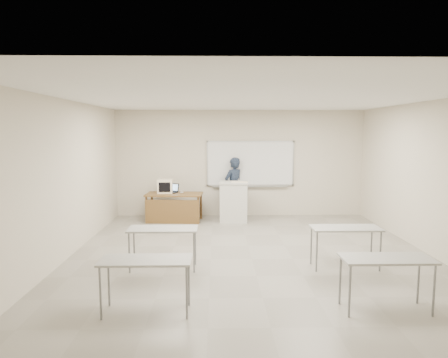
{
  "coord_description": "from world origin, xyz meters",
  "views": [
    {
      "loc": [
        -0.67,
        -7.3,
        2.4
      ],
      "look_at": [
        -0.48,
        2.2,
        1.27
      ],
      "focal_mm": 32.0,
      "sensor_mm": 36.0,
      "label": 1
    }
  ],
  "objects_px": {
    "whiteboard": "(250,164)",
    "mouse": "(182,192)",
    "keyboard": "(240,182)",
    "podium": "(234,202)",
    "presenter": "(234,187)",
    "laptop": "(171,190)",
    "crt_monitor": "(165,186)",
    "instructor_desk": "(174,201)"
  },
  "relations": [
    {
      "from": "crt_monitor",
      "to": "laptop",
      "type": "bearing_deg",
      "value": 10.06
    },
    {
      "from": "presenter",
      "to": "laptop",
      "type": "bearing_deg",
      "value": -24.48
    },
    {
      "from": "laptop",
      "to": "mouse",
      "type": "xyz_separation_m",
      "value": [
        0.3,
        -0.1,
        -0.04
      ]
    },
    {
      "from": "keyboard",
      "to": "podium",
      "type": "bearing_deg",
      "value": 153.48
    },
    {
      "from": "instructor_desk",
      "to": "laptop",
      "type": "bearing_deg",
      "value": 114.68
    },
    {
      "from": "whiteboard",
      "to": "presenter",
      "type": "distance_m",
      "value": 0.81
    },
    {
      "from": "instructor_desk",
      "to": "presenter",
      "type": "relative_size",
      "value": 0.89
    },
    {
      "from": "instructor_desk",
      "to": "mouse",
      "type": "distance_m",
      "value": 0.34
    },
    {
      "from": "whiteboard",
      "to": "crt_monitor",
      "type": "height_order",
      "value": "whiteboard"
    },
    {
      "from": "instructor_desk",
      "to": "mouse",
      "type": "relative_size",
      "value": 14.8
    },
    {
      "from": "whiteboard",
      "to": "mouse",
      "type": "xyz_separation_m",
      "value": [
        -1.9,
        -0.62,
        -0.71
      ]
    },
    {
      "from": "whiteboard",
      "to": "instructor_desk",
      "type": "height_order",
      "value": "whiteboard"
    },
    {
      "from": "mouse",
      "to": "crt_monitor",
      "type": "bearing_deg",
      "value": -172.84
    },
    {
      "from": "whiteboard",
      "to": "laptop",
      "type": "bearing_deg",
      "value": -166.88
    },
    {
      "from": "keyboard",
      "to": "presenter",
      "type": "xyz_separation_m",
      "value": [
        -0.13,
        0.79,
        -0.24
      ]
    },
    {
      "from": "podium",
      "to": "presenter",
      "type": "distance_m",
      "value": 0.73
    },
    {
      "from": "crt_monitor",
      "to": "presenter",
      "type": "relative_size",
      "value": 0.27
    },
    {
      "from": "instructor_desk",
      "to": "laptop",
      "type": "xyz_separation_m",
      "value": [
        -0.1,
        0.27,
        0.25
      ]
    },
    {
      "from": "instructor_desk",
      "to": "podium",
      "type": "distance_m",
      "value": 1.6
    },
    {
      "from": "mouse",
      "to": "keyboard",
      "type": "height_order",
      "value": "keyboard"
    },
    {
      "from": "instructor_desk",
      "to": "podium",
      "type": "relative_size",
      "value": 1.39
    },
    {
      "from": "instructor_desk",
      "to": "mouse",
      "type": "bearing_deg",
      "value": 43.16
    },
    {
      "from": "podium",
      "to": "keyboard",
      "type": "height_order",
      "value": "keyboard"
    },
    {
      "from": "whiteboard",
      "to": "mouse",
      "type": "relative_size",
      "value": 24.63
    },
    {
      "from": "whiteboard",
      "to": "presenter",
      "type": "relative_size",
      "value": 1.48
    },
    {
      "from": "whiteboard",
      "to": "mouse",
      "type": "bearing_deg",
      "value": -161.98
    },
    {
      "from": "crt_monitor",
      "to": "mouse",
      "type": "height_order",
      "value": "crt_monitor"
    },
    {
      "from": "mouse",
      "to": "keyboard",
      "type": "bearing_deg",
      "value": 6.78
    },
    {
      "from": "mouse",
      "to": "presenter",
      "type": "xyz_separation_m",
      "value": [
        1.42,
        0.52,
        0.07
      ]
    },
    {
      "from": "presenter",
      "to": "podium",
      "type": "bearing_deg",
      "value": 50.0
    },
    {
      "from": "whiteboard",
      "to": "instructor_desk",
      "type": "bearing_deg",
      "value": -159.63
    },
    {
      "from": "keyboard",
      "to": "presenter",
      "type": "bearing_deg",
      "value": 111.24
    },
    {
      "from": "instructor_desk",
      "to": "presenter",
      "type": "height_order",
      "value": "presenter"
    },
    {
      "from": "presenter",
      "to": "whiteboard",
      "type": "bearing_deg",
      "value": 153.82
    },
    {
      "from": "laptop",
      "to": "keyboard",
      "type": "xyz_separation_m",
      "value": [
        1.85,
        -0.37,
        0.28
      ]
    },
    {
      "from": "instructor_desk",
      "to": "laptop",
      "type": "distance_m",
      "value": 0.38
    },
    {
      "from": "whiteboard",
      "to": "keyboard",
      "type": "xyz_separation_m",
      "value": [
        -0.35,
        -0.89,
        -0.4
      ]
    },
    {
      "from": "whiteboard",
      "to": "podium",
      "type": "distance_m",
      "value": 1.31
    },
    {
      "from": "instructor_desk",
      "to": "crt_monitor",
      "type": "height_order",
      "value": "crt_monitor"
    },
    {
      "from": "podium",
      "to": "keyboard",
      "type": "xyz_separation_m",
      "value": [
        0.15,
        -0.12,
        0.54
      ]
    },
    {
      "from": "instructor_desk",
      "to": "laptop",
      "type": "relative_size",
      "value": 4.62
    },
    {
      "from": "mouse",
      "to": "laptop",
      "type": "bearing_deg",
      "value": 177.37
    }
  ]
}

